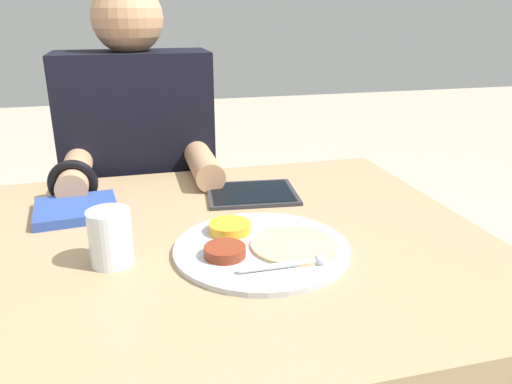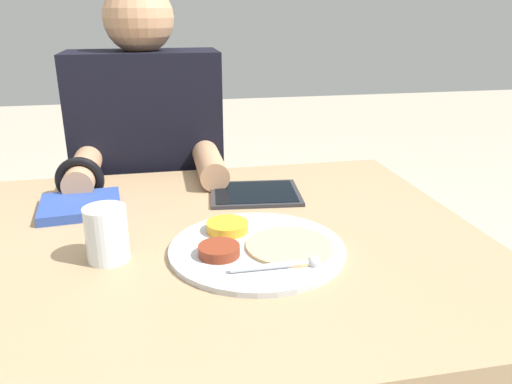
# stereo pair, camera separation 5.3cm
# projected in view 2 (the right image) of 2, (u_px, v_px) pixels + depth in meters

# --- Properties ---
(thali_tray) EXTENTS (0.31, 0.31, 0.03)m
(thali_tray) POSITION_uv_depth(u_px,v_px,m) (256.00, 247.00, 0.88)
(thali_tray) COLOR #B7BABF
(thali_tray) RESTS_ON dining_table
(red_notebook) EXTENTS (0.18, 0.16, 0.02)m
(red_notebook) POSITION_uv_depth(u_px,v_px,m) (81.00, 206.00, 1.06)
(red_notebook) COLOR silver
(red_notebook) RESTS_ON dining_table
(tablet_device) EXTENTS (0.22, 0.19, 0.01)m
(tablet_device) POSITION_uv_depth(u_px,v_px,m) (255.00, 193.00, 1.15)
(tablet_device) COLOR #28282D
(tablet_device) RESTS_ON dining_table
(person_diner) EXTENTS (0.41, 0.43, 1.22)m
(person_diner) POSITION_uv_depth(u_px,v_px,m) (153.00, 215.00, 1.49)
(person_diner) COLOR black
(person_diner) RESTS_ON ground_plane
(drinking_glass) EXTENTS (0.07, 0.07, 0.10)m
(drinking_glass) POSITION_uv_depth(u_px,v_px,m) (107.00, 234.00, 0.84)
(drinking_glass) COLOR silver
(drinking_glass) RESTS_ON dining_table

